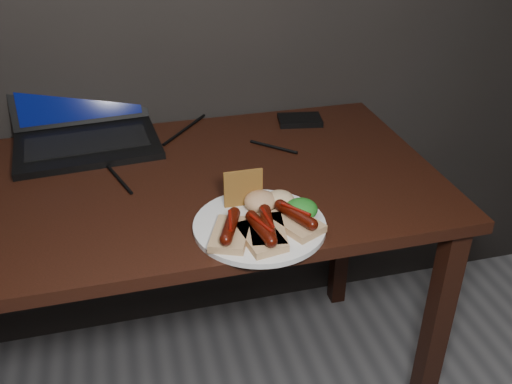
{
  "coord_description": "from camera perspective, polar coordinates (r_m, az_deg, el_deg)",
  "views": [
    {
      "loc": [
        -0.04,
        0.18,
        1.42
      ],
      "look_at": [
        0.21,
        1.16,
        0.82
      ],
      "focal_mm": 40.0,
      "sensor_mm": 36.0,
      "label": 1
    }
  ],
  "objects": [
    {
      "name": "desk_cables",
      "position": [
        1.51,
        -12.7,
        3.56
      ],
      "size": [
        0.87,
        0.41,
        0.01
      ],
      "color": "black",
      "rests_on": "desk"
    },
    {
      "name": "crispbread",
      "position": [
        1.22,
        -1.29,
        0.4
      ],
      "size": [
        0.09,
        0.01,
        0.08
      ],
      "primitive_type": "cube",
      "color": "#AA772E",
      "rests_on": "plate"
    },
    {
      "name": "bread_sausage_right",
      "position": [
        1.17,
        3.96,
        -2.73
      ],
      "size": [
        0.11,
        0.13,
        0.04
      ],
      "color": "tan",
      "rests_on": "plate"
    },
    {
      "name": "coleslaw_mound",
      "position": [
        1.23,
        2.39,
        -0.79
      ],
      "size": [
        0.06,
        0.06,
        0.04
      ],
      "primitive_type": "ellipsoid",
      "color": "beige",
      "rests_on": "plate"
    },
    {
      "name": "hard_drive",
      "position": [
        1.67,
        4.41,
        7.18
      ],
      "size": [
        0.14,
        0.1,
        0.02
      ],
      "primitive_type": "cube",
      "rotation": [
        0.0,
        0.0,
        -0.17
      ],
      "color": "black",
      "rests_on": "desk"
    },
    {
      "name": "desk",
      "position": [
        1.42,
        -10.46,
        -2.29
      ],
      "size": [
        1.4,
        0.7,
        0.75
      ],
      "color": "black",
      "rests_on": "ground"
    },
    {
      "name": "salsa_mound",
      "position": [
        1.22,
        0.48,
        -0.93
      ],
      "size": [
        0.07,
        0.07,
        0.04
      ],
      "primitive_type": "ellipsoid",
      "color": "#9F2E0F",
      "rests_on": "plate"
    },
    {
      "name": "laptop",
      "position": [
        1.61,
        -16.89,
        6.77
      ],
      "size": [
        0.39,
        0.36,
        0.25
      ],
      "color": "black",
      "rests_on": "desk"
    },
    {
      "name": "bread_sausage_left",
      "position": [
        1.13,
        -2.58,
        -3.88
      ],
      "size": [
        0.11,
        0.13,
        0.04
      ],
      "color": "tan",
      "rests_on": "plate"
    },
    {
      "name": "salad_greens",
      "position": [
        1.2,
        4.54,
        -1.71
      ],
      "size": [
        0.07,
        0.07,
        0.04
      ],
      "primitive_type": "ellipsoid",
      "color": "#13601A",
      "rests_on": "plate"
    },
    {
      "name": "bread_sausage_center",
      "position": [
        1.14,
        1.13,
        -3.57
      ],
      "size": [
        0.09,
        0.12,
        0.04
      ],
      "color": "tan",
      "rests_on": "plate"
    },
    {
      "name": "plate",
      "position": [
        1.19,
        0.36,
        -3.37
      ],
      "size": [
        0.35,
        0.35,
        0.01
      ],
      "primitive_type": "cylinder",
      "rotation": [
        0.0,
        0.0,
        0.34
      ],
      "color": "white",
      "rests_on": "desk"
    },
    {
      "name": "bread_sausage_extra",
      "position": [
        1.13,
        0.5,
        -4.15
      ],
      "size": [
        0.09,
        0.12,
        0.04
      ],
      "color": "tan",
      "rests_on": "plate"
    }
  ]
}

